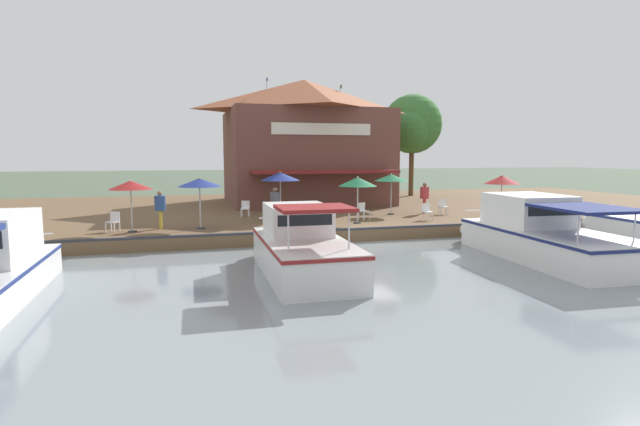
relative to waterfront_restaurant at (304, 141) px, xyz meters
The scene contains 24 objects.
ground_plane 14.33m from the waterfront_restaurant, ahead, with size 220.00×220.00×0.00m, color #4C5B47.
quay_deck 5.22m from the waterfront_restaurant, ahead, with size 22.00×56.00×0.60m, color brown.
quay_edge_fender 14.02m from the waterfront_restaurant, ahead, with size 0.20×50.40×0.10m, color #2D2D33.
waterfront_restaurant is the anchor object (origin of this frame).
patio_umbrella_far_corner 10.17m from the waterfront_restaurant, 20.82° to the right, with size 1.96×1.96×2.48m.
patio_umbrella_near_quay_edge 11.51m from the waterfront_restaurant, ahead, with size 1.85×1.85×2.27m.
patio_umbrella_back_row 13.89m from the waterfront_restaurant, 35.84° to the left, with size 1.82×1.82×2.26m.
patio_umbrella_by_entrance 9.17m from the waterfront_restaurant, 18.91° to the left, with size 1.87×1.87×2.28m.
patio_umbrella_mid_patio_right 15.55m from the waterfront_restaurant, 42.64° to the right, with size 1.82×1.82×2.25m.
patio_umbrella_mid_patio_left 13.58m from the waterfront_restaurant, 34.29° to the right, with size 1.94×1.94×2.31m.
cafe_chair_back_row_seat 16.12m from the waterfront_restaurant, 45.68° to the right, with size 0.59×0.59×0.85m.
cafe_chair_beside_entrance 9.61m from the waterfront_restaurant, 34.98° to the right, with size 0.54×0.54×0.85m.
cafe_chair_mid_patio 10.73m from the waterfront_restaurant, ahead, with size 0.57×0.57×0.85m.
cafe_chair_facing_river 11.44m from the waterfront_restaurant, 31.72° to the left, with size 0.52×0.52×0.85m.
cafe_chair_far_corner_seat 12.35m from the waterfront_restaurant, 18.09° to the left, with size 0.45×0.45×0.85m.
cafe_chair_under_first_umbrella 14.01m from the waterfront_restaurant, 30.96° to the left, with size 0.59×0.59×0.85m.
person_at_quay_edge 14.45m from the waterfront_restaurant, 41.16° to the right, with size 0.48×0.48×1.71m.
person_mid_patio 10.29m from the waterfront_restaurant, 30.01° to the left, with size 0.49×0.49×1.74m.
person_near_entrance 10.96m from the waterfront_restaurant, 21.79° to the right, with size 0.49×0.49×1.72m.
motorboat_outer_channel 19.01m from the waterfront_restaurant, 14.19° to the left, with size 8.88×3.37×2.31m.
motorboat_mid_row 19.01m from the waterfront_restaurant, 14.37° to the right, with size 7.10×2.66×2.35m.
motorboat_second_along 20.46m from the waterfront_restaurant, 33.42° to the left, with size 6.09×2.20×2.29m.
swan 21.73m from the waterfront_restaurant, 21.24° to the left, with size 0.58×0.61×0.69m.
tree_downstream_bank 9.96m from the waterfront_restaurant, 106.50° to the left, with size 4.93×4.70×8.09m.
Camera 1 is at (20.46, -7.94, 3.91)m, focal length 28.00 mm.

